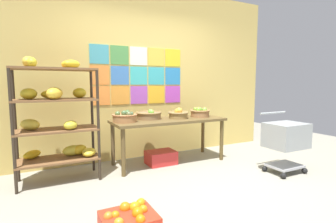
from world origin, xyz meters
TOP-DOWN VIEW (x-y plane):
  - ground at (0.00, 0.00)m, footprint 9.24×9.24m
  - back_wall_with_art at (-0.00, 1.65)m, footprint 5.03×0.07m
  - banana_shelf_unit at (-1.46, 1.08)m, footprint 0.98×0.56m
  - display_table at (0.17, 1.11)m, footprint 1.79×0.66m
  - fruit_basket_back_right at (-0.11, 1.27)m, footprint 0.41×0.41m
  - fruit_basket_left at (-0.54, 1.13)m, footprint 0.36×0.36m
  - fruit_basket_centre at (0.34, 1.13)m, footprint 0.33×0.33m
  - fruit_basket_right at (0.75, 1.12)m, footprint 0.33×0.33m
  - produce_crate_under_table at (0.02, 1.10)m, footprint 0.44×0.33m
  - shopping_cart at (1.41, -0.05)m, footprint 0.53×0.46m

SIDE VIEW (x-z plane):
  - ground at x=0.00m, z-range 0.00..0.00m
  - produce_crate_under_table at x=0.02m, z-range 0.00..0.20m
  - shopping_cart at x=1.41m, z-range 0.08..0.92m
  - display_table at x=0.17m, z-range 0.27..0.97m
  - fruit_basket_back_right at x=-0.11m, z-range 0.69..0.84m
  - fruit_basket_centre at x=0.34m, z-range 0.68..0.86m
  - fruit_basket_left at x=-0.54m, z-range 0.69..0.86m
  - fruit_basket_right at x=0.75m, z-range 0.69..0.86m
  - banana_shelf_unit at x=-1.46m, z-range 0.11..1.70m
  - back_wall_with_art at x=0.00m, z-range 0.00..2.87m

